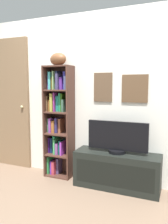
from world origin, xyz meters
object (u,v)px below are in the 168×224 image
Objects in this scene: bookshelf at (58,120)px; tv_stand at (117,170)px; door at (7,103)px; football at (58,59)px; television at (117,137)px.

bookshelf reaches higher than tv_stand.
bookshelf is 0.78× the size of door.
bookshelf is 5.55× the size of football.
football is 0.14× the size of door.
football is 1.22m from door.
bookshelf is 1.02m from door.
tv_stand is 0.53× the size of door.
bookshelf is at bearing 174.60° from tv_stand.
tv_stand is (0.91, -0.09, -0.59)m from bookshelf.
football reaches higher than tv_stand.
tv_stand is at bearing -90.00° from television.
football is at bearing -48.78° from bookshelf.
tv_stand is at bearing -5.40° from bookshelf.
bookshelf is at bearing -4.18° from door.
door is at bearing 175.82° from bookshelf.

